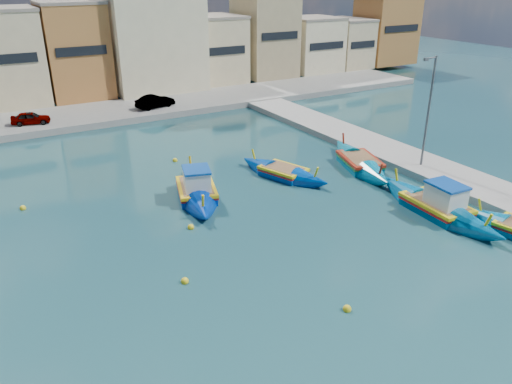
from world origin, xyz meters
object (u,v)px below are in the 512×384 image
object	(u,v)px
quay_street_lamp	(428,111)
luzzu_blue_cabin	(197,191)
church_block	(148,17)
luzzu_green	(283,173)
luzzu_turquoise_cabin	(437,207)
luzzu_cyan_mid	(360,164)

from	to	relation	value
quay_street_lamp	luzzu_blue_cabin	xyz separation A→B (m)	(-15.43, 3.96, -3.95)
church_block	quay_street_lamp	size ratio (longest dim) A/B	2.39
church_block	quay_street_lamp	world-z (taller)	church_block
church_block	quay_street_lamp	distance (m)	35.04
luzzu_blue_cabin	church_block	bearing A→B (deg)	75.11
quay_street_lamp	luzzu_green	size ratio (longest dim) A/B	1.03
luzzu_turquoise_cabin	luzzu_cyan_mid	world-z (taller)	luzzu_turquoise_cabin
quay_street_lamp	luzzu_turquoise_cabin	xyz separation A→B (m)	(-4.30, -5.25, -3.95)
luzzu_cyan_mid	luzzu_green	distance (m)	5.89
church_block	quay_street_lamp	bearing A→B (deg)	-77.65
luzzu_blue_cabin	luzzu_cyan_mid	size ratio (longest dim) A/B	0.97
luzzu_cyan_mid	luzzu_blue_cabin	bearing A→B (deg)	174.39
church_block	luzzu_turquoise_cabin	xyz separation A→B (m)	(3.14, -39.25, -8.03)
luzzu_turquoise_cabin	luzzu_green	xyz separation A→B (m)	(-4.60, 9.29, -0.13)
church_block	luzzu_blue_cabin	bearing A→B (deg)	-104.89
luzzu_blue_cabin	luzzu_cyan_mid	xyz separation A→B (m)	(12.28, -1.21, -0.10)
luzzu_blue_cabin	luzzu_green	distance (m)	6.53
quay_street_lamp	luzzu_blue_cabin	world-z (taller)	quay_street_lamp
luzzu_cyan_mid	luzzu_green	xyz separation A→B (m)	(-5.75, 1.28, -0.03)
church_block	luzzu_cyan_mid	distance (m)	32.56
quay_street_lamp	luzzu_blue_cabin	size ratio (longest dim) A/B	0.87
quay_street_lamp	luzzu_green	distance (m)	10.59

